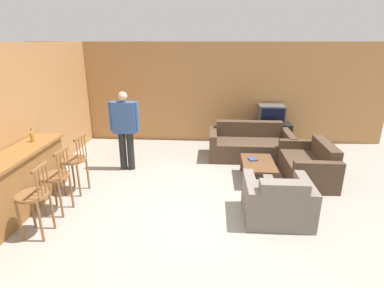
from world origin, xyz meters
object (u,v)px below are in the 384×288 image
object	(u,v)px
book_on_table	(253,159)
person_by_window	(125,127)
bar_chair_far	(75,163)
loveseat_right	(309,165)
bar_chair_near	(34,199)
bar_chair_mid	(56,180)
couch_far	(250,145)
tv_unit	(269,134)
tv	(271,114)
armchair_near	(277,202)
coffee_table	(258,165)
bottle	(32,136)

from	to	relation	value
book_on_table	person_by_window	bearing A→B (deg)	174.26
bar_chair_far	loveseat_right	distance (m)	4.44
bar_chair_near	bar_chair_mid	world-z (taller)	same
couch_far	bar_chair_near	bearing A→B (deg)	-135.70
bar_chair_far	tv_unit	xyz separation A→B (m)	(3.93, 2.82, -0.27)
tv_unit	tv	distance (m)	0.54
armchair_near	coffee_table	bearing A→B (deg)	94.44
bar_chair_mid	tv_unit	distance (m)	5.26
loveseat_right	bottle	xyz separation A→B (m)	(-5.02, -0.88, 0.79)
couch_far	armchair_near	distance (m)	2.61
bar_chair_near	bottle	bearing A→B (deg)	118.45
tv_unit	person_by_window	world-z (taller)	person_by_window
coffee_table	book_on_table	distance (m)	0.16
bar_chair_mid	tv_unit	size ratio (longest dim) A/B	1.01
bar_chair_far	armchair_near	distance (m)	3.52
bar_chair_near	bottle	xyz separation A→B (m)	(-0.67, 1.24, 0.50)
bar_chair_far	loveseat_right	bearing A→B (deg)	10.82
book_on_table	tv_unit	bearing A→B (deg)	71.23
couch_far	tv	distance (m)	1.18
tv	book_on_table	size ratio (longest dim) A/B	3.38
bar_chair_mid	book_on_table	world-z (taller)	bar_chair_mid
bar_chair_near	coffee_table	xyz separation A→B (m)	(3.34, 1.98, -0.24)
coffee_table	tv_unit	world-z (taller)	tv_unit
bottle	tv	bearing A→B (deg)	31.86
bar_chair_mid	couch_far	bearing A→B (deg)	38.42
bar_chair_mid	bottle	bearing A→B (deg)	136.76
bar_chair_mid	coffee_table	size ratio (longest dim) A/B	1.13
bar_chair_mid	loveseat_right	world-z (taller)	bar_chair_mid
tv_unit	bottle	size ratio (longest dim) A/B	4.56
armchair_near	tv	size ratio (longest dim) A/B	1.54
armchair_near	bar_chair_near	bearing A→B (deg)	-169.54
loveseat_right	person_by_window	world-z (taller)	person_by_window
armchair_near	tv_unit	xyz separation A→B (m)	(0.48, 3.46, 0.01)
bar_chair_mid	bar_chair_far	distance (m)	0.67
tv	bar_chair_near	bearing A→B (deg)	-133.81
armchair_near	tv_unit	bearing A→B (deg)	82.10
armchair_near	bottle	size ratio (longest dim) A/B	4.28
couch_far	tv_unit	bearing A→B (deg)	54.70
bar_chair_far	couch_far	bearing A→B (deg)	30.55
bar_chair_near	couch_far	size ratio (longest dim) A/B	0.57
tv	bottle	size ratio (longest dim) A/B	2.79
bar_chair_near	book_on_table	world-z (taller)	bar_chair_near
armchair_near	tv_unit	world-z (taller)	armchair_near
armchair_near	bottle	bearing A→B (deg)	171.71
couch_far	coffee_table	xyz separation A→B (m)	(0.02, -1.26, 0.04)
bar_chair_mid	tv_unit	bearing A→B (deg)	41.63
bar_chair_near	tv	world-z (taller)	tv
bar_chair_far	tv	bearing A→B (deg)	35.61
coffee_table	bar_chair_far	bearing A→B (deg)	-168.14
armchair_near	tv_unit	size ratio (longest dim) A/B	0.94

